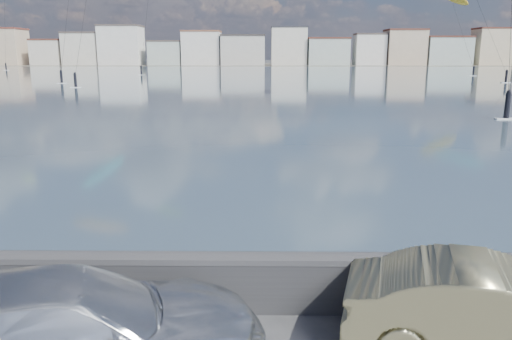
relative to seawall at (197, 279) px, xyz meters
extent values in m
cube|color=#384D63|center=(0.00, 88.80, -0.58)|extent=(500.00, 177.00, 0.00)
cube|color=#4C473D|center=(0.00, 197.30, -0.57)|extent=(500.00, 60.00, 0.00)
cube|color=#28282B|center=(0.00, 0.00, -0.13)|extent=(400.00, 0.35, 0.90)
cylinder|color=#28282B|center=(0.00, 0.00, 0.32)|extent=(400.00, 0.36, 0.36)
cube|color=#CCB293|center=(-96.50, 183.30, 5.92)|extent=(16.00, 12.00, 13.00)
cube|color=brown|center=(-96.50, 183.30, 12.72)|extent=(16.32, 12.24, 0.60)
cube|color=beige|center=(-79.00, 183.30, 3.92)|extent=(11.00, 10.00, 9.00)
cube|color=#562D23|center=(-79.00, 183.30, 8.72)|extent=(11.22, 10.20, 0.60)
cube|color=beige|center=(-66.00, 183.30, 5.17)|extent=(13.00, 11.00, 11.50)
cube|color=#4C423D|center=(-66.00, 183.30, 11.22)|extent=(13.26, 11.22, 0.60)
cube|color=white|center=(-51.50, 183.30, 6.42)|extent=(15.00, 12.00, 14.00)
cube|color=#4C423D|center=(-51.50, 183.30, 13.72)|extent=(15.30, 12.24, 0.60)
cube|color=#B7C6BC|center=(-35.00, 183.30, 3.67)|extent=(12.00, 10.00, 8.50)
cube|color=#4C423D|center=(-35.00, 183.30, 8.22)|extent=(12.24, 10.20, 0.60)
cube|color=white|center=(-21.50, 183.30, 5.42)|extent=(14.00, 11.00, 12.00)
cube|color=brown|center=(-21.50, 183.30, 11.72)|extent=(14.28, 11.22, 0.60)
cube|color=beige|center=(-6.00, 183.30, 4.67)|extent=(16.00, 13.00, 10.50)
cube|color=#383330|center=(-6.00, 183.30, 10.22)|extent=(16.32, 13.26, 0.60)
cube|color=silver|center=(11.00, 183.30, 6.17)|extent=(13.00, 10.00, 13.50)
cube|color=#2D2D33|center=(11.00, 183.30, 13.22)|extent=(13.26, 10.20, 0.60)
cube|color=#B7C6BC|center=(25.50, 183.30, 4.17)|extent=(15.00, 12.00, 9.50)
cube|color=#562D23|center=(25.50, 183.30, 9.22)|extent=(15.30, 12.24, 0.60)
cube|color=white|center=(41.00, 183.30, 4.92)|extent=(11.00, 9.00, 11.00)
cube|color=#4C423D|center=(41.00, 183.30, 10.72)|extent=(11.22, 9.18, 0.60)
cube|color=#CCB293|center=(54.00, 183.30, 5.67)|extent=(14.00, 11.00, 12.50)
cube|color=#562D23|center=(54.00, 183.30, 12.22)|extent=(14.28, 11.22, 0.60)
cube|color=#B7C6BC|center=(69.50, 183.30, 4.42)|extent=(16.00, 12.00, 10.00)
cube|color=#562D23|center=(69.50, 183.30, 9.72)|extent=(16.32, 12.24, 0.60)
cube|color=beige|center=(86.00, 183.30, 5.92)|extent=(12.00, 10.00, 13.00)
cube|color=#562D23|center=(86.00, 183.30, 12.72)|extent=(12.24, 10.20, 0.60)
imported|color=silver|center=(-1.45, -2.02, 0.19)|extent=(5.74, 3.69, 1.55)
imported|color=#C2B87E|center=(4.50, -1.33, 0.13)|extent=(4.56, 2.54, 1.42)
cube|color=white|center=(-28.63, 66.64, -0.53)|extent=(1.40, 0.42, 0.08)
cylinder|color=black|center=(-28.63, 66.64, 0.37)|extent=(0.36, 0.36, 1.70)
sphere|color=black|center=(-28.63, 66.64, 1.27)|extent=(0.28, 0.28, 0.28)
cube|color=white|center=(38.03, 69.10, -0.53)|extent=(1.40, 0.42, 0.08)
cylinder|color=black|center=(38.03, 69.10, 0.37)|extent=(0.36, 0.36, 1.70)
sphere|color=black|center=(38.03, 69.10, 1.27)|extent=(0.28, 0.28, 0.28)
cylinder|color=black|center=(37.34, 74.89, 7.17)|extent=(1.40, 11.60, 12.91)
cube|color=white|center=(-66.70, 125.76, -0.53)|extent=(1.40, 0.42, 0.08)
cylinder|color=black|center=(-66.70, 125.76, 0.37)|extent=(0.36, 0.36, 1.70)
sphere|color=black|center=(-66.70, 125.76, 1.27)|extent=(0.28, 0.28, 0.28)
cylinder|color=black|center=(-68.61, 132.48, 16.56)|extent=(3.87, 13.46, 31.70)
cube|color=white|center=(-23.16, 57.43, -0.53)|extent=(1.40, 0.42, 0.08)
cylinder|color=black|center=(-23.16, 57.43, 0.37)|extent=(0.36, 0.36, 1.70)
sphere|color=black|center=(-23.16, 57.43, 1.27)|extent=(0.28, 0.28, 0.28)
cylinder|color=black|center=(-24.33, 65.03, 7.53)|extent=(2.38, 15.22, 13.65)
cube|color=white|center=(17.60, 25.88, -0.53)|extent=(1.40, 0.42, 0.08)
cylinder|color=black|center=(17.60, 25.88, 0.37)|extent=(0.36, 0.36, 1.70)
sphere|color=black|center=(17.60, 25.88, 1.27)|extent=(0.28, 0.28, 0.28)
cube|color=white|center=(-23.86, 96.51, -0.53)|extent=(1.40, 0.42, 0.08)
cylinder|color=black|center=(-23.86, 96.51, 0.37)|extent=(0.36, 0.36, 1.70)
sphere|color=black|center=(-23.86, 96.51, 1.27)|extent=(0.28, 0.28, 0.28)
cube|color=white|center=(43.01, 93.25, -0.53)|extent=(1.40, 0.42, 0.08)
cylinder|color=black|center=(43.01, 93.25, 0.37)|extent=(0.36, 0.36, 1.70)
sphere|color=black|center=(43.01, 93.25, 1.27)|extent=(0.28, 0.28, 0.28)
cylinder|color=black|center=(42.91, 101.07, 8.47)|extent=(0.24, 15.68, 15.52)
camera|label=1|loc=(1.11, -7.88, 3.77)|focal=35.00mm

